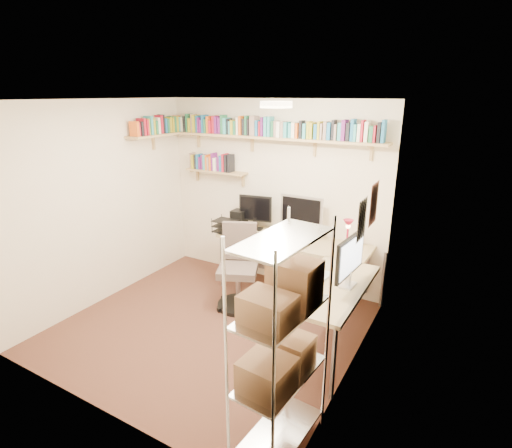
# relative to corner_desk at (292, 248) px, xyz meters

# --- Properties ---
(ground) EXTENTS (3.20, 3.20, 0.00)m
(ground) POSITION_rel_corner_desk_xyz_m (-0.58, -0.93, -0.76)
(ground) COLOR #4D2C21
(ground) RESTS_ON ground
(room_shell) EXTENTS (3.24, 3.04, 2.52)m
(room_shell) POSITION_rel_corner_desk_xyz_m (-0.57, -0.93, 0.79)
(room_shell) COLOR #F2E1C5
(room_shell) RESTS_ON ground
(wall_shelves) EXTENTS (3.12, 1.09, 0.80)m
(wall_shelves) POSITION_rel_corner_desk_xyz_m (-1.01, 0.37, 1.26)
(wall_shelves) COLOR tan
(wall_shelves) RESTS_ON ground
(corner_desk) EXTENTS (2.23, 1.96, 1.33)m
(corner_desk) POSITION_rel_corner_desk_xyz_m (0.00, 0.00, 0.00)
(corner_desk) COLOR tan
(corner_desk) RESTS_ON ground
(office_chair) EXTENTS (0.61, 0.62, 1.05)m
(office_chair) POSITION_rel_corner_desk_xyz_m (-0.56, -0.34, -0.32)
(office_chair) COLOR black
(office_chair) RESTS_ON ground
(wire_rack) EXTENTS (0.44, 0.80, 1.78)m
(wire_rack) POSITION_rel_corner_desk_xyz_m (0.84, -2.03, 0.26)
(wire_rack) COLOR silver
(wire_rack) RESTS_ON ground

